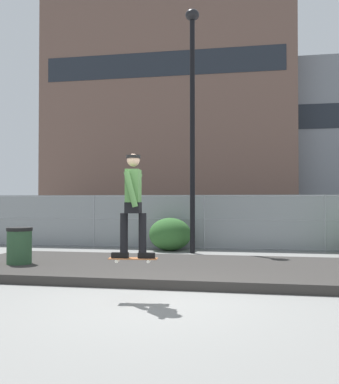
# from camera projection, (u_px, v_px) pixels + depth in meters

# --- Properties ---
(ground_plane) EXTENTS (120.00, 120.00, 0.00)m
(ground_plane) POSITION_uv_depth(u_px,v_px,m) (154.00, 303.00, 7.09)
(ground_plane) COLOR slate
(gravel_berm) EXTENTS (10.40, 3.94, 0.19)m
(gravel_berm) POSITION_uv_depth(u_px,v_px,m) (182.00, 269.00, 10.00)
(gravel_berm) COLOR #33302D
(gravel_berm) RESTS_ON ground_plane
(skateboard) EXTENTS (0.82, 0.28, 0.07)m
(skateboard) POSITION_uv_depth(u_px,v_px,m) (133.00, 259.00, 7.22)
(skateboard) COLOR #9E5B33
(skater) EXTENTS (0.73, 0.60, 1.72)m
(skater) POSITION_uv_depth(u_px,v_px,m) (133.00, 199.00, 7.24)
(skater) COLOR black
(skater) RESTS_ON skateboard
(chain_fence) EXTENTS (23.66, 0.06, 1.85)m
(chain_fence) POSITION_uv_depth(u_px,v_px,m) (204.00, 222.00, 14.90)
(chain_fence) COLOR gray
(chain_fence) RESTS_ON ground_plane
(street_lamp) EXTENTS (0.44, 0.44, 7.74)m
(street_lamp) POSITION_uv_depth(u_px,v_px,m) (192.00, 103.00, 13.89)
(street_lamp) COLOR black
(street_lamp) RESTS_ON ground_plane
(parked_car_near) EXTENTS (4.43, 2.02, 1.66)m
(parked_car_near) POSITION_uv_depth(u_px,v_px,m) (92.00, 220.00, 18.30)
(parked_car_near) COLOR #B7BABF
(parked_car_near) RESTS_ON ground_plane
(parked_car_mid) EXTENTS (4.44, 2.02, 1.66)m
(parked_car_mid) POSITION_uv_depth(u_px,v_px,m) (250.00, 221.00, 17.44)
(parked_car_mid) COLOR navy
(parked_car_mid) RESTS_ON ground_plane
(library_building) EXTENTS (26.41, 13.38, 24.79)m
(library_building) POSITION_uv_depth(u_px,v_px,m) (173.00, 108.00, 50.46)
(library_building) COLOR brown
(library_building) RESTS_ON ground_plane
(shrub_left) EXTENTS (1.40, 1.15, 1.08)m
(shrub_left) POSITION_uv_depth(u_px,v_px,m) (170.00, 234.00, 14.53)
(shrub_left) COLOR #2D5B28
(shrub_left) RESTS_ON ground_plane
(trash_bin) EXTENTS (0.59, 0.59, 1.03)m
(trash_bin) POSITION_uv_depth(u_px,v_px,m) (19.00, 249.00, 10.16)
(trash_bin) COLOR #2D5133
(trash_bin) RESTS_ON ground_plane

